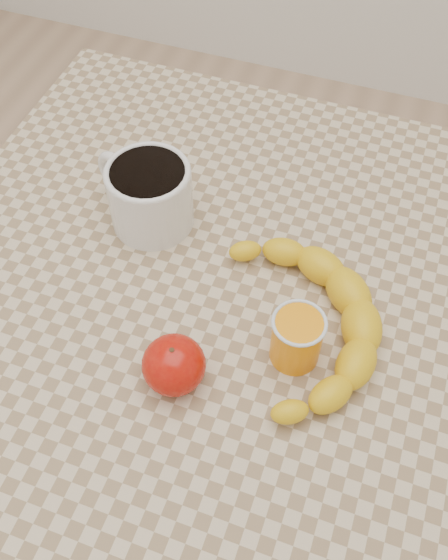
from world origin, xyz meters
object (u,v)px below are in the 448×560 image
(table, at_px, (224,326))
(orange_juice_glass, at_px, (297,338))
(banana, at_px, (305,321))
(coffee_mug, at_px, (148,193))
(apple, at_px, (174,365))

(table, distance_m, orange_juice_glass, 0.17)
(table, relative_size, banana, 2.29)
(orange_juice_glass, bearing_deg, table, 150.81)
(table, distance_m, banana, 0.16)
(table, distance_m, coffee_mug, 0.20)
(orange_juice_glass, xyz_separation_m, apple, (-0.12, -0.07, -0.00))
(orange_juice_glass, bearing_deg, banana, 86.45)
(banana, bearing_deg, orange_juice_glass, -114.21)
(coffee_mug, bearing_deg, table, -30.61)
(coffee_mug, distance_m, orange_juice_glass, 0.27)
(table, bearing_deg, apple, -94.25)
(apple, height_order, banana, apple)
(banana, bearing_deg, coffee_mug, 135.98)
(coffee_mug, distance_m, banana, 0.26)
(apple, distance_m, banana, 0.16)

